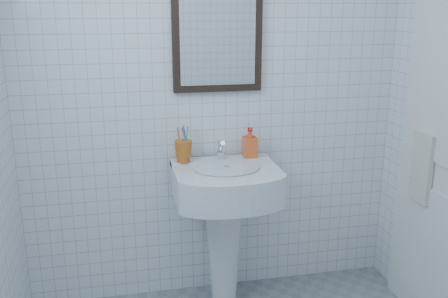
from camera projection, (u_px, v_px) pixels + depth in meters
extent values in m
cube|color=white|center=(214.00, 89.00, 2.82)|extent=(2.20, 0.02, 2.50)
cone|color=white|center=(224.00, 247.00, 2.89)|extent=(0.22, 0.22, 0.71)
cube|color=white|center=(226.00, 182.00, 2.73)|extent=(0.57, 0.40, 0.17)
cube|color=white|center=(220.00, 161.00, 2.86)|extent=(0.57, 0.10, 0.03)
cylinder|color=silver|center=(227.00, 167.00, 2.68)|extent=(0.35, 0.35, 0.01)
cylinder|color=silver|center=(221.00, 155.00, 2.82)|extent=(0.05, 0.05, 0.05)
cylinder|color=silver|center=(221.00, 146.00, 2.79)|extent=(0.03, 0.09, 0.08)
cylinder|color=silver|center=(220.00, 148.00, 2.83)|extent=(0.03, 0.05, 0.09)
imported|color=red|center=(250.00, 142.00, 2.86)|extent=(0.08, 0.08, 0.17)
cube|color=black|center=(217.00, 35.00, 2.73)|extent=(0.50, 0.04, 0.62)
cube|color=white|center=(218.00, 35.00, 2.71)|extent=(0.42, 0.00, 0.54)
torus|color=silver|center=(429.00, 135.00, 2.63)|extent=(0.01, 0.18, 0.18)
cube|color=beige|center=(422.00, 168.00, 2.67)|extent=(0.03, 0.16, 0.38)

